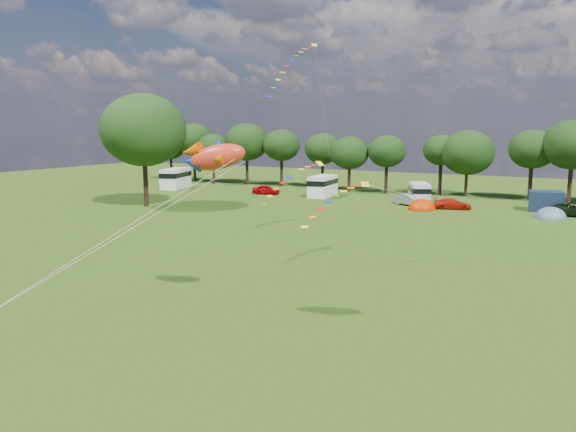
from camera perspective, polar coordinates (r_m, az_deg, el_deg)
The scene contains 16 objects.
ground_plane at distance 29.26m, azimuth -7.58°, elevation -9.99°, with size 180.00×180.00×0.00m, color black.
tree_line at distance 78.14m, azimuth 20.33°, elevation 6.28°, with size 102.98×10.98×10.27m.
big_tree at distance 68.40m, azimuth -14.47°, elevation 8.46°, with size 10.00×10.00×13.28m.
car_a at distance 78.56m, azimuth -2.23°, elevation 2.68°, with size 1.54×3.92×1.31m, color #A90308.
car_b at distance 69.16m, azimuth 12.25°, elevation 1.63°, with size 1.49×3.98×1.40m, color gray.
car_c at distance 67.38m, azimuth 16.37°, elevation 1.18°, with size 1.69×4.03×1.21m, color #B81708.
campervan_a at distance 87.70m, azimuth -11.34°, elevation 3.83°, with size 4.18×6.66×3.03m.
campervan_b at distance 76.29m, azimuth 3.55°, elevation 3.13°, with size 2.91×5.93×2.82m.
campervan_c at distance 71.38m, azimuth 13.18°, elevation 2.34°, with size 3.99×5.52×2.49m.
tent_orange at distance 66.12m, azimuth 13.44°, elevation 0.65°, with size 3.21×3.51×2.51m.
tent_greyblue at distance 64.25m, azimuth 25.11°, elevation -0.22°, with size 3.25×3.56×2.42m.
awning_navy at distance 69.45m, azimuth 24.75°, elevation 1.38°, with size 3.62×2.94×2.26m, color #152239.
fish_kite at distance 28.13m, azimuth -7.65°, elevation 5.98°, with size 3.64×1.93×1.90m.
streamer_kite_a at distance 60.22m, azimuth 0.76°, elevation 15.42°, with size 3.32×5.57×5.75m.
streamer_kite_b at distance 51.12m, azimuth 0.88°, elevation 4.08°, with size 4.23×4.79×3.84m.
streamer_kite_c at distance 38.22m, azimuth 5.44°, elevation 1.95°, with size 3.12×4.88×2.78m.
Camera 1 is at (16.35, -22.29, 9.59)m, focal length 35.00 mm.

